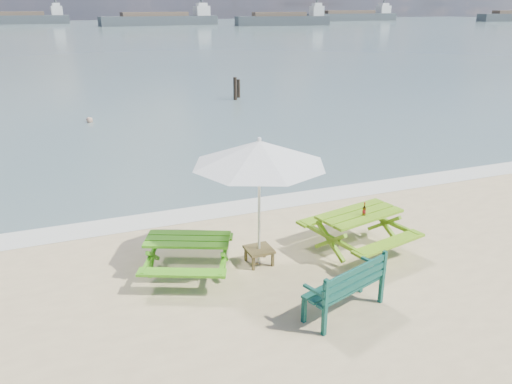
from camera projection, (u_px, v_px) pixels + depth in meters
name	position (u px, v px, depth m)	size (l,w,h in m)	color
sea	(74.00, 35.00, 82.25)	(300.00, 300.00, 0.00)	slate
foam_strip	(214.00, 211.00, 12.14)	(22.00, 0.90, 0.01)	silver
picnic_table_left	(189.00, 257.00, 9.23)	(2.07, 2.16, 0.73)	#459917
picnic_table_right	(358.00, 232.00, 10.12)	(2.11, 2.25, 0.82)	#659817
park_bench	(344.00, 296.00, 8.09)	(1.58, 0.95, 0.92)	#0F4137
side_table	(259.00, 255.00, 9.65)	(0.51, 0.51, 0.32)	brown
patio_umbrella	(259.00, 153.00, 8.92)	(2.54, 2.54, 2.46)	silver
beer_bottle	(364.00, 211.00, 9.82)	(0.07, 0.07, 0.27)	brown
swimmer	(91.00, 135.00, 21.49)	(0.66, 0.53, 1.57)	tan
mooring_pilings	(237.00, 90.00, 26.38)	(0.58, 0.78, 1.37)	black
cargo_ships	(292.00, 18.00, 131.57)	(159.62, 36.97, 4.40)	#3B4346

